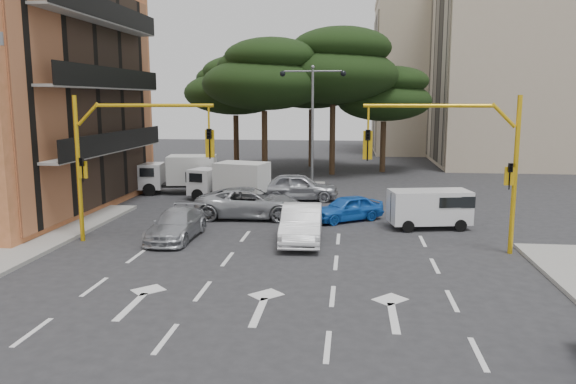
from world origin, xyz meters
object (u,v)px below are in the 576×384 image
object	(u,v)px
car_white_hatch	(302,224)
van_white	(429,209)
street_lamp_center	(313,106)
car_silver_wagon	(176,225)
signal_mast_left	(120,148)
box_truck_b	(229,182)
car_silver_cross_b	(298,187)
box_truck_a	(178,175)
signal_mast_right	(467,152)
car_blue_compact	(347,208)
car_silver_cross_a	(250,203)

from	to	relation	value
car_white_hatch	van_white	world-z (taller)	van_white
street_lamp_center	car_silver_wagon	size ratio (longest dim) A/B	1.82
signal_mast_left	box_truck_b	distance (m)	10.38
car_silver_cross_b	box_truck_a	distance (m)	7.84
signal_mast_left	street_lamp_center	xyz separation A→B (m)	(6.80, 14.01, 1.54)
car_silver_wagon	signal_mast_right	bearing A→B (deg)	-2.40
signal_mast_right	box_truck_a	bearing A→B (deg)	141.37
street_lamp_center	van_white	distance (m)	12.54
car_silver_wagon	van_white	bearing A→B (deg)	17.99
van_white	box_truck_b	size ratio (longest dim) A/B	0.77
car_white_hatch	box_truck_a	world-z (taller)	box_truck_a
signal_mast_right	car_blue_compact	bearing A→B (deg)	130.77
car_blue_compact	van_white	world-z (taller)	van_white
car_silver_cross_b	signal_mast_left	bearing A→B (deg)	146.14
car_white_hatch	car_blue_compact	xyz separation A→B (m)	(1.84, 4.25, -0.14)
car_white_hatch	car_silver_wagon	xyz separation A→B (m)	(-5.29, -0.17, -0.14)
signal_mast_right	street_lamp_center	bearing A→B (deg)	115.91
car_blue_compact	car_silver_cross_a	bearing A→B (deg)	-126.02
car_silver_wagon	box_truck_b	size ratio (longest dim) A/B	0.92
car_white_hatch	van_white	distance (m)	6.37
car_blue_compact	box_truck_b	bearing A→B (deg)	-157.93
car_silver_wagon	box_truck_a	distance (m)	11.77
box_truck_a	car_silver_cross_a	bearing A→B (deg)	-147.49
street_lamp_center	car_silver_cross_a	xyz separation A→B (m)	(-2.46, -8.67, -4.68)
street_lamp_center	signal_mast_right	bearing A→B (deg)	-64.09
signal_mast_right	car_silver_wagon	bearing A→B (deg)	176.22
car_silver_wagon	van_white	world-z (taller)	van_white
signal_mast_left	car_white_hatch	size ratio (longest dim) A/B	1.31
car_white_hatch	van_white	xyz separation A→B (m)	(5.57, 3.07, 0.14)
car_blue_compact	street_lamp_center	bearing A→B (deg)	160.58
signal_mast_left	car_blue_compact	xyz separation A→B (m)	(9.14, 5.19, -3.27)
car_silver_cross_b	car_silver_wagon	bearing A→B (deg)	153.34
signal_mast_left	car_silver_cross_a	size ratio (longest dim) A/B	1.12
box_truck_a	box_truck_b	bearing A→B (deg)	-129.64
car_silver_wagon	car_blue_compact	bearing A→B (deg)	33.18
car_silver_cross_b	box_truck_b	distance (m)	4.04
street_lamp_center	box_truck_b	bearing A→B (deg)	-136.53
van_white	box_truck_b	world-z (taller)	box_truck_b
car_silver_cross_a	van_white	size ratio (longest dim) A/B	1.50
street_lamp_center	car_silver_cross_b	size ratio (longest dim) A/B	1.68
car_blue_compact	car_silver_cross_b	distance (m)	6.03
street_lamp_center	car_silver_cross_a	world-z (taller)	street_lamp_center
car_silver_wagon	street_lamp_center	bearing A→B (deg)	71.45
car_silver_cross_b	van_white	bearing A→B (deg)	-137.40
car_silver_cross_a	signal_mast_right	bearing A→B (deg)	-122.37
van_white	car_silver_wagon	bearing A→B (deg)	-84.36
signal_mast_left	box_truck_b	world-z (taller)	signal_mast_left
box_truck_b	box_truck_a	bearing A→B (deg)	72.91
car_blue_compact	van_white	size ratio (longest dim) A/B	1.01
signal_mast_right	van_white	xyz separation A→B (m)	(-0.74, 4.01, -2.99)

